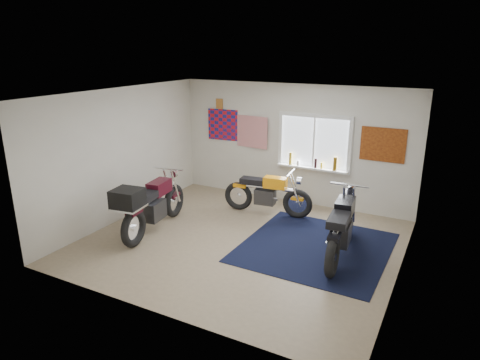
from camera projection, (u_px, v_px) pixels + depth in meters
The scene contains 10 objects.
ground at pixel (242, 242), 7.94m from camera, with size 5.50×5.50×0.00m, color #9E896B.
room_shell at pixel (242, 156), 7.44m from camera, with size 5.50×5.50×5.50m.
navy_rug at pixel (315, 247), 7.71m from camera, with size 2.50×2.60×0.01m, color black.
window_assembly at pixel (314, 146), 9.39m from camera, with size 1.66×0.17×1.26m.
oil_bottles at pixel (316, 162), 9.39m from camera, with size 1.11×0.09×0.30m.
flag_display at pixel (219, 104), 10.23m from camera, with size 1.60×0.10×1.17m.
triumph_poster at pixel (383, 145), 8.70m from camera, with size 0.90×0.03×0.70m, color #A54C14.
yellow_triumph at pixel (267, 194), 9.15m from camera, with size 1.97×0.59×0.99m.
black_chrome_bike at pixel (341, 229), 7.28m from camera, with size 0.68×2.22×1.14m.
maroon_tourer at pixel (150, 205), 8.12m from camera, with size 0.80×2.23×1.13m.
Camera 1 is at (3.33, -6.41, 3.48)m, focal length 32.00 mm.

